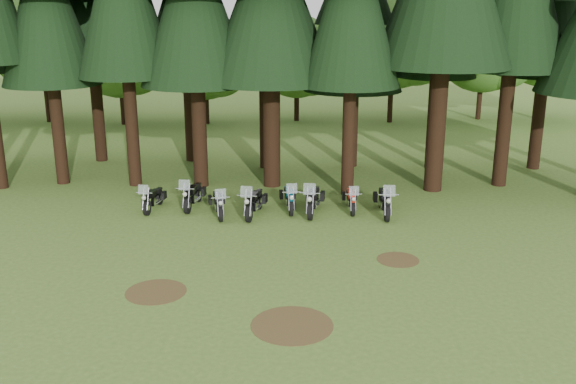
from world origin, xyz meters
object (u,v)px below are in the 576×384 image
motorcycle_6 (351,200)px  motorcycle_5 (313,201)px  motorcycle_1 (193,196)px  motorcycle_7 (384,202)px  motorcycle_0 (153,199)px  motorcycle_2 (218,204)px  motorcycle_3 (254,203)px  motorcycle_4 (289,199)px

motorcycle_6 → motorcycle_5: bearing=-167.6°
motorcycle_1 → motorcycle_5: motorcycle_5 is taller
motorcycle_7 → motorcycle_0: bearing=177.1°
motorcycle_2 → motorcycle_3: bearing=-11.1°
motorcycle_1 → motorcycle_6: motorcycle_1 is taller
motorcycle_5 → motorcycle_6: 1.59m
motorcycle_0 → motorcycle_6: (8.07, -0.05, -0.01)m
motorcycle_1 → motorcycle_4: motorcycle_1 is taller
motorcycle_7 → motorcycle_5: bearing=177.4°
motorcycle_1 → motorcycle_4: bearing=2.9°
motorcycle_0 → motorcycle_5: motorcycle_5 is taller
motorcycle_5 → motorcycle_6: bearing=22.7°
motorcycle_4 → motorcycle_1: bearing=169.3°
motorcycle_0 → motorcycle_4: motorcycle_4 is taller
motorcycle_2 → motorcycle_0: bearing=152.8°
motorcycle_0 → motorcycle_2: 2.84m
motorcycle_3 → motorcycle_6: (3.91, 0.65, -0.07)m
motorcycle_6 → motorcycle_0: bearing=178.6°
motorcycle_2 → motorcycle_5: 3.80m
motorcycle_2 → motorcycle_6: 5.37m
motorcycle_2 → motorcycle_7: motorcycle_7 is taller
motorcycle_0 → motorcycle_5: (6.53, -0.42, 0.08)m
motorcycle_3 → motorcycle_6: 3.96m
motorcycle_0 → motorcycle_4: 5.55m
motorcycle_4 → motorcycle_7: bearing=-15.1°
motorcycle_2 → motorcycle_5: (3.78, 0.31, 0.06)m
motorcycle_0 → motorcycle_4: size_ratio=0.95×
motorcycle_0 → motorcycle_6: bearing=8.0°
motorcycle_0 → motorcycle_1: size_ratio=0.90×
motorcycle_0 → motorcycle_4: (5.55, 0.01, 0.02)m
motorcycle_2 → motorcycle_3: motorcycle_3 is taller
motorcycle_0 → motorcycle_6: size_ratio=1.03×
motorcycle_5 → motorcycle_7: (2.83, -0.16, -0.01)m
motorcycle_3 → motorcycle_5: size_ratio=0.97×
motorcycle_1 → motorcycle_7: (7.78, -0.89, 0.02)m
motorcycle_3 → motorcycle_7: 5.20m
motorcycle_2 → motorcycle_7: (6.62, 0.15, 0.05)m
motorcycle_0 → motorcycle_3: 4.22m
motorcycle_6 → motorcycle_3: bearing=-171.6°
motorcycle_6 → motorcycle_1: bearing=175.8°
motorcycle_0 → motorcycle_7: bearing=4.8°
motorcycle_2 → motorcycle_5: motorcycle_5 is taller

